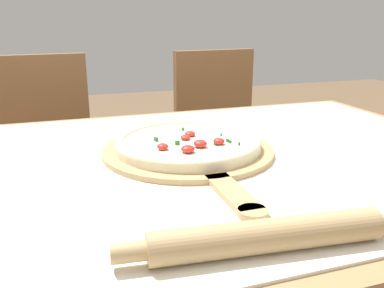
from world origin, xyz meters
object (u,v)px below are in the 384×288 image
at_px(chair_right, 222,137).
at_px(rolling_pin, 268,236).
at_px(pizza_peel, 190,152).
at_px(chair_left, 46,154).
at_px(pizza, 188,143).

bearing_deg(chair_right, rolling_pin, -114.89).
relative_size(pizza_peel, chair_left, 0.62).
xyz_separation_m(pizza_peel, chair_right, (0.41, 0.78, -0.22)).
bearing_deg(pizza, rolling_pin, -93.59).
distance_m(rolling_pin, chair_right, 1.29).
height_order(chair_left, chair_right, same).
bearing_deg(pizza, chair_right, 61.91).
bearing_deg(rolling_pin, pizza_peel, 86.27).
bearing_deg(pizza, chair_left, 114.00).
relative_size(pizza_peel, rolling_pin, 1.35).
xyz_separation_m(pizza_peel, rolling_pin, (-0.03, -0.41, 0.02)).
height_order(pizza_peel, chair_right, chair_right).
relative_size(pizza_peel, chair_right, 0.62).
height_order(pizza_peel, rolling_pin, rolling_pin).
distance_m(pizza_peel, chair_right, 0.91).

